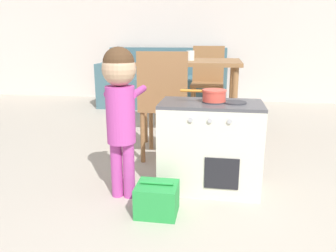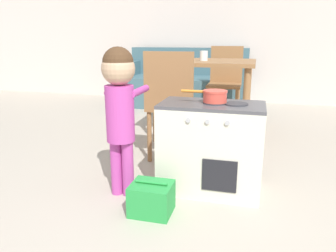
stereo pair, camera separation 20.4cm
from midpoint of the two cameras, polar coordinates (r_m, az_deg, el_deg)
The scene contains 10 objects.
wall_back at distance 5.23m, azimuth 13.50°, elevation 18.40°, with size 10.00×0.06×2.60m.
play_kitchen at distance 2.12m, azimuth 10.20°, elevation -3.80°, with size 0.64×0.37×0.59m.
toy_pot at distance 2.03m, azimuth 10.98°, elevation 5.22°, with size 0.28×0.15×0.07m.
child_figure at distance 1.95m, azimuth -5.45°, elevation 4.84°, with size 0.20×0.37×0.92m.
toy_basket at distance 1.89m, azimuth 0.28°, elevation -12.57°, with size 0.23×0.20×0.19m.
dining_table at distance 3.26m, azimuth 8.31°, elevation 9.16°, with size 0.94×0.75×0.76m.
dining_chair_near at distance 2.58m, azimuth 2.95°, elevation 3.97°, with size 0.38×0.38×0.87m.
dining_chair_far at distance 3.98m, azimuth 11.36°, elevation 7.65°, with size 0.38×0.38×0.87m.
couch at distance 4.88m, azimuth 4.17°, elevation 7.20°, with size 1.79×0.88×0.82m.
cup_on_table at distance 3.20m, azimuth 8.12°, elevation 12.01°, with size 0.07×0.07×0.09m.
Camera 2 is at (0.29, -1.07, 0.97)m, focal length 35.00 mm.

